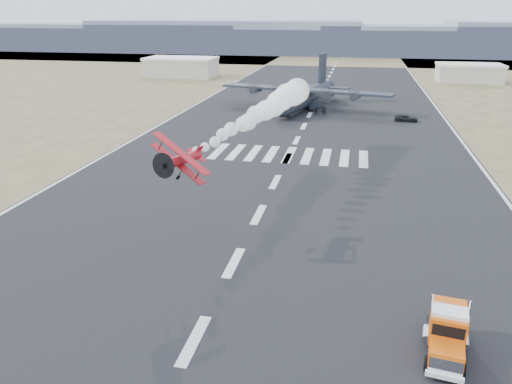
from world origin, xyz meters
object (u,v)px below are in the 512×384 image
(crew_g, at_px, (325,110))
(crew_h, at_px, (292,109))
(semi_truck, at_px, (447,331))
(crew_f, at_px, (316,111))
(hangar_left, at_px, (181,67))
(crew_d, at_px, (277,111))
(crew_c, at_px, (261,108))
(support_vehicle, at_px, (406,118))
(crew_a, at_px, (276,110))
(crew_b, at_px, (323,110))
(aerobatic_biplane, at_px, (180,160))
(crew_e, at_px, (288,108))
(hangar_right, at_px, (469,73))
(transport_aircraft, at_px, (307,95))

(crew_g, distance_m, crew_h, 7.81)
(semi_truck, distance_m, crew_f, 83.76)
(hangar_left, bearing_deg, crew_d, -54.38)
(crew_c, height_order, crew_h, crew_c)
(support_vehicle, xyz_separation_m, crew_a, (-28.66, 2.61, 0.15))
(crew_b, bearing_deg, support_vehicle, 57.79)
(crew_d, relative_size, crew_h, 0.99)
(hangar_left, xyz_separation_m, aerobatic_biplane, (46.41, -130.75, 5.71))
(crew_g, bearing_deg, aerobatic_biplane, 32.56)
(support_vehicle, height_order, crew_h, crew_h)
(crew_b, xyz_separation_m, crew_e, (-8.14, 0.35, 0.09))
(crew_a, xyz_separation_m, crew_h, (3.36, 1.95, -0.02))
(crew_b, xyz_separation_m, crew_h, (-7.23, 0.21, -0.04))
(crew_c, height_order, crew_g, crew_g)
(crew_e, bearing_deg, aerobatic_biplane, 57.07)
(crew_g, bearing_deg, crew_a, -43.10)
(hangar_right, height_order, transport_aircraft, transport_aircraft)
(crew_d, xyz_separation_m, crew_f, (8.64, 1.96, 0.04))
(transport_aircraft, xyz_separation_m, crew_e, (-3.70, -6.47, -2.17))
(crew_f, bearing_deg, hangar_right, 110.44)
(hangar_left, bearing_deg, crew_e, -51.67)
(hangar_left, bearing_deg, hangar_right, 2.92)
(hangar_right, relative_size, crew_g, 10.87)
(crew_d, bearing_deg, hangar_right, 56.38)
(semi_truck, distance_m, aerobatic_biplane, 27.02)
(semi_truck, relative_size, crew_f, 4.57)
(crew_b, bearing_deg, crew_d, -92.09)
(support_vehicle, xyz_separation_m, crew_d, (-28.18, 1.35, 0.12))
(hangar_right, distance_m, transport_aircraft, 74.73)
(crew_b, distance_m, crew_e, 8.15)
(crew_h, bearing_deg, crew_e, -82.92)
(hangar_left, relative_size, crew_b, 14.40)
(crew_a, height_order, crew_d, crew_a)
(transport_aircraft, xyz_separation_m, support_vehicle, (22.51, -11.18, -2.43))
(transport_aircraft, xyz_separation_m, crew_a, (-6.15, -8.56, -2.28))
(aerobatic_biplane, relative_size, transport_aircraft, 0.15)
(crew_c, bearing_deg, crew_b, -46.37)
(transport_aircraft, bearing_deg, crew_a, -112.45)
(crew_g, bearing_deg, support_vehicle, 116.93)
(hangar_left, relative_size, crew_c, 13.58)
(hangar_right, relative_size, crew_c, 11.36)
(aerobatic_biplane, xyz_separation_m, transport_aircraft, (4.02, 78.11, -6.01))
(semi_truck, relative_size, crew_e, 4.09)
(support_vehicle, distance_m, crew_h, 25.71)
(transport_aircraft, bearing_deg, semi_truck, -64.82)
(semi_truck, bearing_deg, support_vehicle, 95.99)
(crew_a, height_order, crew_e, crew_e)
(aerobatic_biplane, bearing_deg, crew_g, 90.75)
(hangar_right, relative_size, crew_d, 12.77)
(crew_b, relative_size, crew_f, 1.01)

